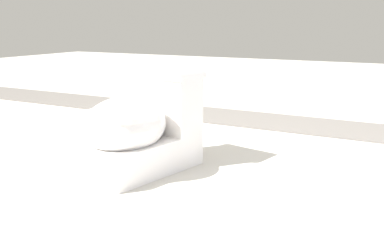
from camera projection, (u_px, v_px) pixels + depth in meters
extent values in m
plane|color=#B7B2A8|center=(175.00, 167.00, 2.39)|extent=(14.00, 14.00, 0.00)
cube|color=#605B56|center=(324.00, 127.00, 3.28)|extent=(0.56, 8.00, 0.01)
cube|color=white|center=(141.00, 155.00, 2.33)|extent=(0.66, 0.46, 0.17)
ellipsoid|color=white|center=(125.00, 125.00, 2.21)|extent=(0.51, 0.45, 0.28)
cylinder|color=white|center=(125.00, 114.00, 2.20)|extent=(0.47, 0.47, 0.03)
cube|color=white|center=(168.00, 105.00, 2.43)|extent=(0.25, 0.37, 0.30)
cube|color=white|center=(168.00, 74.00, 2.39)|extent=(0.28, 0.40, 0.04)
cylinder|color=silver|center=(179.00, 70.00, 2.34)|extent=(0.02, 0.02, 0.01)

